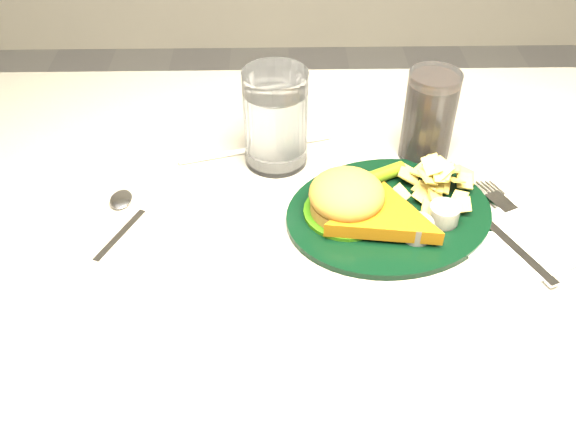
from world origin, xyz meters
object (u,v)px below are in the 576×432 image
Objects in this scene: table at (312,395)px; water_glass at (276,119)px; cola_glass at (429,116)px; fork_napkin at (513,243)px; dinner_plate at (391,198)px.

water_glass reaches higher than table.
table is 0.49m from cola_glass.
table is at bearing 144.13° from fork_napkin.
dinner_plate is 0.19m from water_glass.
cola_glass is (0.07, 0.13, 0.03)m from dinner_plate.
fork_napkin is at bearing -39.92° from dinner_plate.
dinner_plate is 1.54× the size of fork_napkin.
water_glass is at bearing -177.84° from cola_glass.
fork_napkin is at bearing -32.71° from water_glass.
fork_napkin is at bearing -10.94° from table.
water_glass is 0.21m from cola_glass.
cola_glass is at bearing 86.47° from fork_napkin.
table is 0.41m from dinner_plate.
dinner_plate reaches higher than table.
table is at bearing -137.03° from cola_glass.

